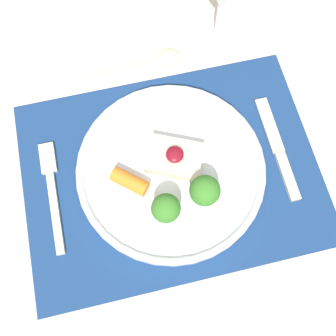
# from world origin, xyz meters

# --- Properties ---
(ground_plane) EXTENTS (8.00, 8.00, 0.00)m
(ground_plane) POSITION_xyz_m (0.00, 0.00, 0.00)
(ground_plane) COLOR gray
(dining_table) EXTENTS (1.12, 1.03, 0.74)m
(dining_table) POSITION_xyz_m (0.00, 0.00, 0.64)
(dining_table) COLOR beige
(dining_table) RESTS_ON ground_plane
(placemat) EXTENTS (0.47, 0.35, 0.00)m
(placemat) POSITION_xyz_m (0.00, 0.00, 0.74)
(placemat) COLOR navy
(placemat) RESTS_ON dining_table
(dinner_plate) EXTENTS (0.30, 0.30, 0.07)m
(dinner_plate) POSITION_xyz_m (-0.00, -0.00, 0.76)
(dinner_plate) COLOR silver
(dinner_plate) RESTS_ON placemat
(fork) EXTENTS (0.02, 0.18, 0.01)m
(fork) POSITION_xyz_m (-0.19, 0.01, 0.74)
(fork) COLOR beige
(fork) RESTS_ON placemat
(knife) EXTENTS (0.02, 0.18, 0.01)m
(knife) POSITION_xyz_m (0.18, -0.01, 0.74)
(knife) COLOR beige
(knife) RESTS_ON placemat
(spoon) EXTENTS (0.17, 0.04, 0.01)m
(spoon) POSITION_xyz_m (0.02, 0.21, 0.74)
(spoon) COLOR beige
(spoon) RESTS_ON dining_table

